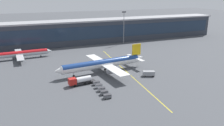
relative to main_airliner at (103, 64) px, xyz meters
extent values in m
plane|color=#47494F|center=(7.66, -5.02, -4.05)|extent=(700.00, 700.00, 0.00)
cube|color=yellow|center=(10.29, -3.02, -4.04)|extent=(7.58, 79.70, 0.01)
cube|color=#2D333D|center=(24.85, 63.94, 3.69)|extent=(182.08, 16.05, 15.48)
cube|color=#1E2D42|center=(24.85, 55.85, 4.47)|extent=(176.61, 0.16, 8.67)
cube|color=#99999E|center=(24.85, 63.94, 11.94)|extent=(185.72, 16.37, 1.00)
cylinder|color=white|center=(-0.30, -0.03, -0.13)|extent=(38.03, 7.41, 3.67)
cylinder|color=navy|center=(-0.30, -0.03, 0.20)|extent=(37.26, 7.19, 3.52)
cone|color=white|center=(-20.41, -2.04, -0.13)|extent=(4.00, 3.83, 3.49)
cone|color=white|center=(19.99, 2.00, 0.23)|extent=(4.69, 3.54, 3.12)
cube|color=gold|center=(18.04, 1.80, 4.45)|extent=(4.78, 0.83, 5.50)
cube|color=white|center=(17.90, -1.90, 0.42)|extent=(2.57, 6.04, 0.24)
cube|color=white|center=(17.17, 5.40, 0.42)|extent=(2.57, 6.04, 0.24)
cube|color=white|center=(2.17, -9.62, -0.41)|extent=(6.36, 16.29, 0.40)
cube|color=white|center=(0.22, 9.85, -0.41)|extent=(6.36, 16.29, 0.40)
cylinder|color=#939399|center=(0.89, -6.87, -1.72)|extent=(3.01, 2.29, 2.02)
cylinder|color=#939399|center=(-0.49, 6.91, -1.72)|extent=(3.01, 2.29, 2.02)
cylinder|color=black|center=(-13.86, -1.38, -3.55)|extent=(1.03, 0.50, 1.00)
cylinder|color=slate|center=(-13.86, -1.38, -2.51)|extent=(0.20, 0.20, 2.08)
cylinder|color=black|center=(2.13, -1.45, -3.55)|extent=(1.03, 0.50, 1.00)
cylinder|color=slate|center=(2.13, -1.45, -2.51)|extent=(0.20, 0.20, 2.08)
cylinder|color=black|center=(1.80, 1.84, -3.55)|extent=(1.03, 0.50, 1.00)
cylinder|color=slate|center=(1.80, 1.84, -2.51)|extent=(0.20, 0.20, 2.08)
cube|color=#232326|center=(-12.29, -10.56, -3.30)|extent=(10.20, 3.51, 0.50)
cube|color=#B21E19|center=(-16.66, -11.01, -2.05)|extent=(3.04, 2.77, 2.50)
cube|color=black|center=(-17.92, -11.14, -1.55)|extent=(0.40, 2.30, 1.12)
cylinder|color=silver|center=(-12.01, -10.53, -1.95)|extent=(6.19, 2.80, 2.20)
cylinder|color=black|center=(-15.98, -12.13, -3.55)|extent=(1.03, 0.45, 1.00)
cylinder|color=black|center=(-16.23, -9.77, -3.55)|extent=(1.03, 0.45, 1.00)
cylinder|color=black|center=(-11.87, -11.71, -3.55)|extent=(1.03, 0.45, 1.00)
cylinder|color=black|center=(-12.11, -9.34, -3.55)|extent=(1.03, 0.45, 1.00)
cylinder|color=black|center=(-9.78, -11.49, -3.55)|extent=(1.03, 0.45, 1.00)
cylinder|color=black|center=(-10.02, -9.13, -3.55)|extent=(1.03, 0.45, 1.00)
cube|color=gray|center=(16.60, -12.60, -2.75)|extent=(5.42, 3.85, 2.00)
cube|color=black|center=(15.45, -12.13, -2.40)|extent=(2.34, 2.42, 0.60)
cylinder|color=black|center=(14.63, -12.81, -3.75)|extent=(0.65, 0.46, 0.60)
cylinder|color=black|center=(15.35, -11.06, -3.75)|extent=(0.65, 0.46, 0.60)
cylinder|color=black|center=(17.86, -14.15, -3.75)|extent=(0.65, 0.46, 0.60)
cylinder|color=black|center=(18.58, -12.40, -3.75)|extent=(0.65, 0.46, 0.60)
cube|color=#595B60|center=(-7.96, -25.97, -3.32)|extent=(2.64, 1.57, 1.10)
cube|color=#333338|center=(-7.96, -25.97, -2.62)|extent=(2.69, 1.60, 0.10)
cylinder|color=black|center=(-9.02, -26.69, -3.87)|extent=(0.36, 0.13, 0.36)
cylinder|color=black|center=(-8.98, -25.20, -3.87)|extent=(0.36, 0.13, 0.36)
cylinder|color=black|center=(-6.94, -26.75, -3.87)|extent=(0.36, 0.13, 0.36)
cylinder|color=black|center=(-6.90, -25.25, -3.87)|extent=(0.36, 0.13, 0.36)
cube|color=#595B60|center=(-7.87, -22.78, -3.32)|extent=(2.64, 1.57, 1.10)
cube|color=#333338|center=(-7.87, -22.78, -2.62)|extent=(2.69, 1.60, 0.10)
cylinder|color=black|center=(-8.94, -23.50, -3.87)|extent=(0.36, 0.13, 0.36)
cylinder|color=black|center=(-8.89, -22.00, -3.87)|extent=(0.36, 0.13, 0.36)
cylinder|color=black|center=(-6.86, -23.55, -3.87)|extent=(0.36, 0.13, 0.36)
cylinder|color=black|center=(-6.81, -22.05, -3.87)|extent=(0.36, 0.13, 0.36)
cube|color=gray|center=(-7.79, -19.58, -3.32)|extent=(2.64, 1.57, 1.10)
cube|color=#333338|center=(-7.79, -19.58, -2.62)|extent=(2.69, 1.60, 0.10)
cylinder|color=black|center=(-8.85, -20.30, -3.87)|extent=(0.36, 0.13, 0.36)
cylinder|color=black|center=(-8.80, -18.80, -3.87)|extent=(0.36, 0.13, 0.36)
cylinder|color=black|center=(-6.77, -20.36, -3.87)|extent=(0.36, 0.13, 0.36)
cylinder|color=black|center=(-6.72, -18.86, -3.87)|extent=(0.36, 0.13, 0.36)
cube|color=#B2B7BC|center=(-7.70, -16.38, -3.32)|extent=(2.64, 1.57, 1.10)
cube|color=#333338|center=(-7.70, -16.38, -2.62)|extent=(2.69, 1.60, 0.10)
cylinder|color=black|center=(-8.76, -17.10, -3.87)|extent=(0.36, 0.13, 0.36)
cylinder|color=black|center=(-8.71, -15.60, -3.87)|extent=(0.36, 0.13, 0.36)
cylinder|color=black|center=(-6.68, -17.16, -3.87)|extent=(0.36, 0.13, 0.36)
cylinder|color=black|center=(-6.64, -15.66, -3.87)|extent=(0.36, 0.13, 0.36)
cube|color=gray|center=(-7.61, -13.18, -3.32)|extent=(2.64, 1.57, 1.10)
cube|color=#333338|center=(-7.61, -13.18, -2.62)|extent=(2.69, 1.60, 0.10)
cylinder|color=black|center=(-8.67, -13.90, -3.87)|extent=(0.36, 0.13, 0.36)
cylinder|color=black|center=(-8.63, -12.40, -3.87)|extent=(0.36, 0.13, 0.36)
cylinder|color=black|center=(-6.59, -13.96, -3.87)|extent=(0.36, 0.13, 0.36)
cylinder|color=black|center=(-6.55, -12.46, -3.87)|extent=(0.36, 0.13, 0.36)
cylinder|color=#B2B7BC|center=(-33.59, 37.73, -1.23)|extent=(28.29, 4.06, 2.91)
cylinder|color=red|center=(-33.59, 37.73, -0.97)|extent=(27.73, 3.92, 2.80)
cone|color=#B2B7BC|center=(-18.48, 38.35, -1.23)|extent=(3.02, 2.88, 2.77)
cube|color=#B2B7BC|center=(-34.98, 45.06, -1.45)|extent=(3.97, 11.98, 0.29)
cube|color=#B2B7BC|center=(-34.38, 30.32, -1.45)|extent=(3.97, 11.98, 0.29)
cylinder|color=#939399|center=(-34.17, 42.96, -2.47)|extent=(2.31, 1.69, 1.60)
cylinder|color=#939399|center=(-33.74, 32.48, -2.47)|extent=(2.31, 1.69, 1.60)
cylinder|color=black|center=(-23.45, 38.15, -3.68)|extent=(0.74, 0.32, 0.73)
cylinder|color=slate|center=(-23.45, 38.15, -3.01)|extent=(0.15, 0.15, 1.36)
cylinder|color=black|center=(-35.33, 38.97, -3.68)|extent=(0.74, 0.32, 0.73)
cylinder|color=slate|center=(-35.33, 38.97, -3.01)|extent=(0.15, 0.15, 1.36)
cylinder|color=black|center=(-35.23, 36.35, -3.68)|extent=(0.74, 0.32, 0.73)
cylinder|color=slate|center=(-35.23, 36.35, -3.01)|extent=(0.15, 0.15, 1.36)
cylinder|color=gray|center=(34.98, 51.94, 6.77)|extent=(0.44, 0.44, 21.64)
cube|color=#333338|center=(34.98, 51.94, 17.99)|extent=(2.80, 0.50, 0.80)
camera|label=1|loc=(-33.89, -92.79, 30.89)|focal=36.66mm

